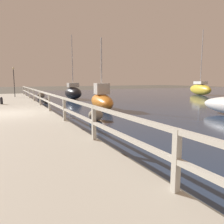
% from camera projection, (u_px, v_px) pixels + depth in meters
% --- Properties ---
extents(ground_plane, '(120.00, 120.00, 0.00)m').
position_uv_depth(ground_plane, '(10.00, 118.00, 11.02)').
color(ground_plane, '#4C473D').
extents(dock_walkway, '(4.17, 36.00, 0.25)m').
position_uv_depth(dock_walkway, '(10.00, 116.00, 11.00)').
color(dock_walkway, '#B2AD9E').
rests_on(dock_walkway, ground).
extents(railing, '(0.10, 32.50, 0.96)m').
position_uv_depth(railing, '(49.00, 99.00, 11.77)').
color(railing, beige).
rests_on(railing, dock_walkway).
extents(boulder_downstream, '(0.71, 0.64, 0.53)m').
position_uv_depth(boulder_downstream, '(96.00, 115.00, 10.34)').
color(boulder_downstream, gray).
rests_on(boulder_downstream, ground).
extents(boulder_near_dock, '(0.78, 0.71, 0.59)m').
position_uv_depth(boulder_near_dock, '(41.00, 96.00, 23.27)').
color(boulder_near_dock, slate).
rests_on(boulder_near_dock, ground).
extents(boulder_upstream, '(0.55, 0.49, 0.41)m').
position_uv_depth(boulder_upstream, '(46.00, 101.00, 18.41)').
color(boulder_upstream, '#666056').
rests_on(boulder_upstream, ground).
extents(mooring_bollard, '(0.18, 0.18, 0.50)m').
position_uv_depth(mooring_bollard, '(1.00, 101.00, 15.19)').
color(mooring_bollard, black).
rests_on(mooring_bollard, dock_walkway).
extents(dock_lamp, '(0.22, 0.22, 2.94)m').
position_uv_depth(dock_lamp, '(14.00, 77.00, 21.60)').
color(dock_lamp, '#2D2D33').
rests_on(dock_lamp, dock_walkway).
extents(sailboat_yellow, '(3.23, 5.45, 8.28)m').
position_uv_depth(sailboat_yellow, '(200.00, 89.00, 28.72)').
color(sailboat_yellow, gold).
rests_on(sailboat_yellow, water_surface).
extents(sailboat_black, '(1.52, 3.59, 6.33)m').
position_uv_depth(sailboat_black, '(73.00, 92.00, 22.21)').
color(sailboat_black, black).
rests_on(sailboat_black, water_surface).
extents(sailboat_orange, '(1.97, 4.25, 4.56)m').
position_uv_depth(sailboat_orange, '(102.00, 100.00, 14.27)').
color(sailboat_orange, orange).
rests_on(sailboat_orange, water_surface).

